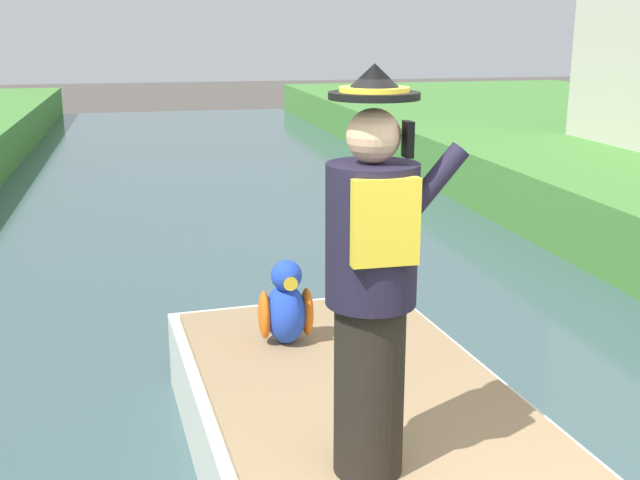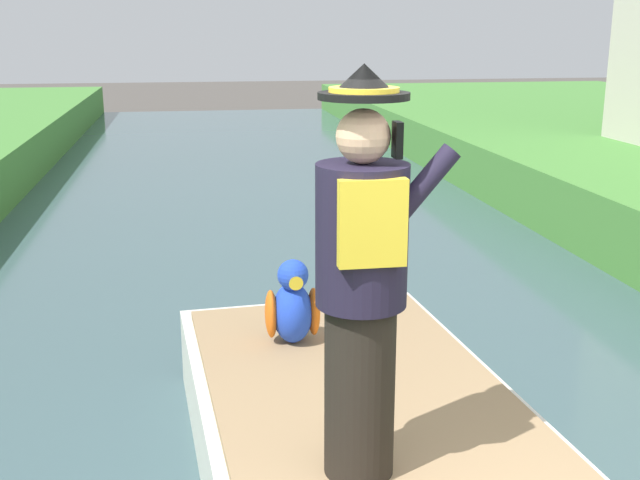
{
  "view_description": "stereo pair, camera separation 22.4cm",
  "coord_description": "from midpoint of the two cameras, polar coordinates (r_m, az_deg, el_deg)",
  "views": [
    {
      "loc": [
        -1.15,
        -2.04,
        2.7
      ],
      "look_at": [
        -0.26,
        1.87,
        1.61
      ],
      "focal_mm": 43.91,
      "sensor_mm": 36.0,
      "label": 1
    },
    {
      "loc": [
        -0.93,
        -2.08,
        2.7
      ],
      "look_at": [
        -0.26,
        1.87,
        1.61
      ],
      "focal_mm": 43.91,
      "sensor_mm": 36.0,
      "label": 2
    }
  ],
  "objects": [
    {
      "name": "boat",
      "position": [
        4.34,
        6.03,
        -16.85
      ],
      "size": [
        2.09,
        4.32,
        0.61
      ],
      "color": "silver",
      "rests_on": "canal_water"
    },
    {
      "name": "parrot_plush",
      "position": [
        5.08,
        -0.74,
        -4.89
      ],
      "size": [
        0.36,
        0.35,
        0.57
      ],
      "color": "blue",
      "rests_on": "boat"
    },
    {
      "name": "person_pirate",
      "position": [
        3.41,
        5.0,
        -3.03
      ],
      "size": [
        0.61,
        0.42,
        1.85
      ],
      "rotation": [
        0.0,
        0.0,
        -0.15
      ],
      "color": "black",
      "rests_on": "boat"
    }
  ]
}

